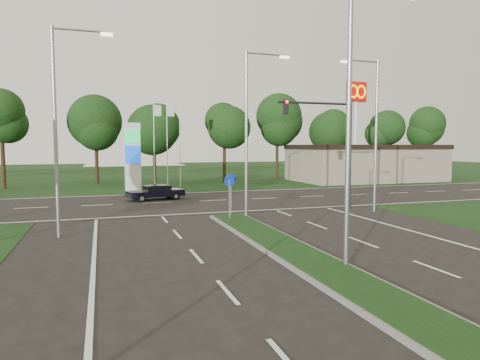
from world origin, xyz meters
name	(u,v)px	position (x,y,z in m)	size (l,w,h in m)	color
verge_far	(151,174)	(0.00, 55.00, 0.00)	(160.00, 50.00, 0.02)	black
cross_road	(200,201)	(0.00, 24.00, 0.00)	(160.00, 12.00, 0.02)	black
median_kerb	(360,289)	(0.00, 4.00, 0.06)	(2.00, 26.00, 0.12)	slate
commercial_building	(365,163)	(22.00, 36.00, 2.00)	(16.00, 9.00, 4.00)	gray
streetlight_median_near	(354,111)	(1.00, 6.00, 5.08)	(2.53, 0.22, 9.00)	gray
streetlight_median_far	(250,125)	(1.00, 16.00, 5.08)	(2.53, 0.22, 9.00)	gray
streetlight_left_far	(60,120)	(-8.30, 14.00, 5.08)	(2.53, 0.22, 9.00)	gray
streetlight_right_far	(373,127)	(8.80, 16.00, 5.08)	(2.53, 0.22, 9.00)	gray
traffic_signal	(332,135)	(7.19, 18.00, 4.65)	(5.10, 0.42, 7.00)	black
median_signs	(230,187)	(0.00, 16.40, 1.71)	(1.16, 1.76, 2.38)	gray
gas_pylon	(135,155)	(-3.79, 33.05, 3.20)	(5.80, 1.26, 8.00)	silver
mcdonalds_sign	(356,106)	(18.00, 31.97, 7.99)	(2.20, 0.47, 10.40)	silver
treeline_far	(167,119)	(0.10, 39.93, 6.83)	(6.00, 6.00, 9.90)	black
navy_sedan	(156,192)	(-2.90, 25.69, 0.59)	(4.24, 2.45, 1.10)	black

